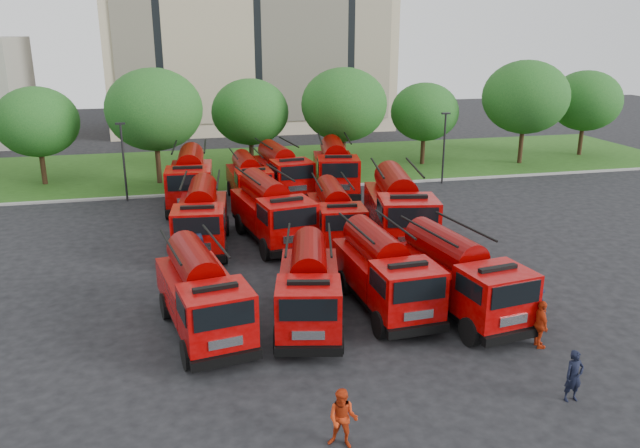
# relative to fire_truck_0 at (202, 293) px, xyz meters

# --- Properties ---
(ground) EXTENTS (140.00, 140.00, 0.00)m
(ground) POSITION_rel_fire_truck_0_xyz_m (6.11, 2.55, -1.53)
(ground) COLOR black
(ground) RESTS_ON ground
(lawn) EXTENTS (70.00, 16.00, 0.12)m
(lawn) POSITION_rel_fire_truck_0_xyz_m (6.11, 28.55, -1.47)
(lawn) COLOR #1D4312
(lawn) RESTS_ON ground
(curb) EXTENTS (70.00, 0.30, 0.14)m
(curb) POSITION_rel_fire_truck_0_xyz_m (6.11, 20.45, -1.46)
(curb) COLOR gray
(curb) RESTS_ON ground
(apartment_building) EXTENTS (30.00, 14.18, 25.00)m
(apartment_building) POSITION_rel_fire_truck_0_xyz_m (8.11, 50.48, 10.97)
(apartment_building) COLOR #C9B496
(apartment_building) RESTS_ON ground
(tree_1) EXTENTS (5.71, 5.71, 6.98)m
(tree_1) POSITION_rel_fire_truck_0_xyz_m (-9.89, 25.55, 3.01)
(tree_1) COLOR #382314
(tree_1) RESTS_ON ground
(tree_2) EXTENTS (6.72, 6.72, 8.22)m
(tree_2) POSITION_rel_fire_truck_0_xyz_m (-1.89, 24.05, 3.82)
(tree_2) COLOR #382314
(tree_2) RESTS_ON ground
(tree_3) EXTENTS (5.88, 5.88, 7.19)m
(tree_3) POSITION_rel_fire_truck_0_xyz_m (5.11, 26.55, 3.15)
(tree_3) COLOR #382314
(tree_3) RESTS_ON ground
(tree_4) EXTENTS (6.55, 6.55, 8.01)m
(tree_4) POSITION_rel_fire_truck_0_xyz_m (12.11, 25.05, 3.69)
(tree_4) COLOR #382314
(tree_4) RESTS_ON ground
(tree_5) EXTENTS (5.46, 5.46, 6.68)m
(tree_5) POSITION_rel_fire_truck_0_xyz_m (19.11, 26.05, 2.81)
(tree_5) COLOR #382314
(tree_5) RESTS_ON ground
(tree_6) EXTENTS (6.89, 6.89, 8.42)m
(tree_6) POSITION_rel_fire_truck_0_xyz_m (27.11, 24.55, 3.95)
(tree_6) COLOR #382314
(tree_6) RESTS_ON ground
(tree_7) EXTENTS (6.05, 6.05, 7.39)m
(tree_7) POSITION_rel_fire_truck_0_xyz_m (34.11, 26.55, 3.28)
(tree_7) COLOR #382314
(tree_7) RESTS_ON ground
(lamp_post_0) EXTENTS (0.60, 0.25, 5.11)m
(lamp_post_0) POSITION_rel_fire_truck_0_xyz_m (-3.89, 19.75, 1.36)
(lamp_post_0) COLOR black
(lamp_post_0) RESTS_ON ground
(lamp_post_1) EXTENTS (0.60, 0.25, 5.11)m
(lamp_post_1) POSITION_rel_fire_truck_0_xyz_m (18.11, 19.75, 1.36)
(lamp_post_1) COLOR black
(lamp_post_1) RESTS_ON ground
(fire_truck_0) EXTENTS (3.42, 6.99, 3.05)m
(fire_truck_0) POSITION_rel_fire_truck_0_xyz_m (0.00, 0.00, 0.00)
(fire_truck_0) COLOR black
(fire_truck_0) RESTS_ON ground
(fire_truck_1) EXTENTS (3.56, 6.80, 2.95)m
(fire_truck_1) POSITION_rel_fire_truck_0_xyz_m (3.94, -0.15, -0.05)
(fire_truck_1) COLOR black
(fire_truck_1) RESTS_ON ground
(fire_truck_2) EXTENTS (2.77, 6.83, 3.05)m
(fire_truck_2) POSITION_rel_fire_truck_0_xyz_m (7.13, 0.56, 0.00)
(fire_truck_2) COLOR black
(fire_truck_2) RESTS_ON ground
(fire_truck_3) EXTENTS (3.36, 7.09, 3.10)m
(fire_truck_3) POSITION_rel_fire_truck_0_xyz_m (9.81, -0.58, 0.03)
(fire_truck_3) COLOR black
(fire_truck_3) RESTS_ON ground
(fire_truck_4) EXTENTS (3.15, 7.26, 3.21)m
(fire_truck_4) POSITION_rel_fire_truck_0_xyz_m (0.45, 9.58, 0.08)
(fire_truck_4) COLOR black
(fire_truck_4) RESTS_ON ground
(fire_truck_5) EXTENTS (3.69, 7.60, 3.32)m
(fire_truck_5) POSITION_rel_fire_truck_0_xyz_m (4.05, 9.69, 0.13)
(fire_truck_5) COLOR black
(fire_truck_5) RESTS_ON ground
(fire_truck_6) EXTENTS (2.87, 6.69, 2.96)m
(fire_truck_6) POSITION_rel_fire_truck_0_xyz_m (7.26, 8.85, -0.04)
(fire_truck_6) COLOR black
(fire_truck_6) RESTS_ON ground
(fire_truck_7) EXTENTS (4.12, 8.31, 3.62)m
(fire_truck_7) POSITION_rel_fire_truck_0_xyz_m (10.50, 8.17, 0.29)
(fire_truck_7) COLOR black
(fire_truck_7) RESTS_ON ground
(fire_truck_8) EXTENTS (3.23, 7.82, 3.48)m
(fire_truck_8) POSITION_rel_fire_truck_0_xyz_m (0.18, 17.70, 0.22)
(fire_truck_8) COLOR black
(fire_truck_8) RESTS_ON ground
(fire_truck_9) EXTENTS (2.55, 6.45, 2.90)m
(fire_truck_9) POSITION_rel_fire_truck_0_xyz_m (3.88, 18.18, -0.08)
(fire_truck_9) COLOR black
(fire_truck_9) RESTS_ON ground
(fire_truck_10) EXTENTS (3.33, 7.39, 3.25)m
(fire_truck_10) POSITION_rel_fire_truck_0_xyz_m (6.22, 19.31, 0.10)
(fire_truck_10) COLOR black
(fire_truck_10) RESTS_ON ground
(fire_truck_11) EXTENTS (3.86, 7.95, 3.47)m
(fire_truck_11) POSITION_rel_fire_truck_0_xyz_m (9.84, 18.87, 0.21)
(fire_truck_11) COLOR black
(fire_truck_11) RESTS_ON ground
(firefighter_0) EXTENTS (0.61, 0.45, 1.64)m
(firefighter_0) POSITION_rel_fire_truck_0_xyz_m (10.55, -7.04, -1.53)
(firefighter_0) COLOR black
(firefighter_0) RESTS_ON ground
(firefighter_1) EXTENTS (0.94, 0.79, 1.70)m
(firefighter_1) POSITION_rel_fire_truck_0_xyz_m (3.26, -7.58, -1.53)
(firefighter_1) COLOR #B32C0D
(firefighter_1) RESTS_ON ground
(firefighter_2) EXTENTS (0.74, 1.11, 1.75)m
(firefighter_2) POSITION_rel_fire_truck_0_xyz_m (11.41, -3.86, -1.53)
(firefighter_2) COLOR #B32C0D
(firefighter_2) RESTS_ON ground
(firefighter_3) EXTENTS (1.14, 0.94, 1.56)m
(firefighter_3) POSITION_rel_fire_truck_0_xyz_m (12.28, -2.16, -1.53)
(firefighter_3) COLOR black
(firefighter_3) RESTS_ON ground
(firefighter_4) EXTENTS (0.97, 1.10, 1.89)m
(firefighter_4) POSITION_rel_fire_truck_0_xyz_m (0.10, 6.00, -1.53)
(firefighter_4) COLOR black
(firefighter_4) RESTS_ON ground
(firefighter_5) EXTENTS (1.66, 0.96, 1.68)m
(firefighter_5) POSITION_rel_fire_truck_0_xyz_m (10.27, 6.25, -1.53)
(firefighter_5) COLOR #B32C0D
(firefighter_5) RESTS_ON ground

